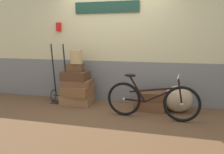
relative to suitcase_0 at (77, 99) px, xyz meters
The scene contains 13 objects.
ground 0.84m from the suitcase_0, 25.16° to the right, with size 10.20×5.20×0.06m, color brown.
station_building 1.53m from the suitcase_0, 32.94° to the left, with size 8.20×0.74×2.67m.
suitcase_0 is the anchor object (origin of this frame).
suitcase_1 0.21m from the suitcase_0, 60.18° to the right, with size 0.63×0.47×0.21m, color brown.
suitcase_2 0.38m from the suitcase_0, 44.58° to the right, with size 0.62×0.41×0.13m, color brown.
suitcase_3 0.53m from the suitcase_0, 148.37° to the right, with size 0.55×0.41×0.19m, color #4C2D19.
suitcase_4 0.72m from the suitcase_0, 148.34° to the left, with size 0.34×0.23×0.18m, color brown.
suitcase_5 1.61m from the suitcase_0, ahead, with size 0.61×0.43×0.20m, color brown.
suitcase_6 1.64m from the suitcase_0, ahead, with size 0.53×0.40×0.18m, color brown.
wicker_basket 0.95m from the suitcase_0, 33.02° to the right, with size 0.26×0.26×0.29m, color tan.
luggage_trolley 0.51m from the suitcase_0, behind, with size 0.38×0.36×1.33m.
burlap_sack 2.17m from the suitcase_0, ahead, with size 0.56×0.48×0.53m, color tan.
bicycle 1.78m from the suitcase_0, 17.04° to the right, with size 1.70×0.46×0.82m.
Camera 1 is at (1.26, -4.22, 1.48)m, focal length 36.48 mm.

